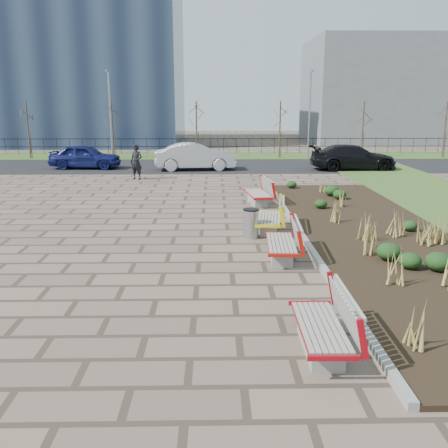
{
  "coord_description": "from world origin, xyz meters",
  "views": [
    {
      "loc": [
        1.24,
        -9.87,
        4.1
      ],
      "look_at": [
        1.5,
        3.0,
        0.9
      ],
      "focal_mm": 40.0,
      "sensor_mm": 36.0,
      "label": 1
    }
  ],
  "objects_px": {
    "lamp_east": "(309,116)",
    "bench_b": "(281,241)",
    "bench_a": "(320,323)",
    "bench_d": "(258,192)",
    "car_silver": "(195,157)",
    "car_black": "(353,157)",
    "pedestrian": "(136,162)",
    "car_blue": "(85,156)",
    "litter_bin": "(251,224)",
    "bench_c": "(269,216)",
    "lamp_west": "(110,116)"
  },
  "relations": [
    {
      "from": "lamp_west",
      "to": "lamp_east",
      "type": "bearing_deg",
      "value": 0.0
    },
    {
      "from": "litter_bin",
      "to": "pedestrian",
      "type": "xyz_separation_m",
      "value": [
        -5.22,
        11.72,
        0.48
      ]
    },
    {
      "from": "car_silver",
      "to": "lamp_west",
      "type": "relative_size",
      "value": 0.8
    },
    {
      "from": "bench_c",
      "to": "bench_a",
      "type": "bearing_deg",
      "value": -82.08
    },
    {
      "from": "bench_c",
      "to": "bench_d",
      "type": "distance_m",
      "value": 4.31
    },
    {
      "from": "bench_a",
      "to": "car_silver",
      "type": "xyz_separation_m",
      "value": [
        -2.88,
        22.4,
        0.31
      ]
    },
    {
      "from": "bench_a",
      "to": "litter_bin",
      "type": "relative_size",
      "value": 2.38
    },
    {
      "from": "lamp_west",
      "to": "lamp_east",
      "type": "xyz_separation_m",
      "value": [
        14.0,
        0.0,
        0.0
      ]
    },
    {
      "from": "bench_c",
      "to": "lamp_east",
      "type": "xyz_separation_m",
      "value": [
        5.0,
        20.39,
        2.54
      ]
    },
    {
      "from": "bench_c",
      "to": "litter_bin",
      "type": "relative_size",
      "value": 2.38
    },
    {
      "from": "bench_c",
      "to": "litter_bin",
      "type": "xyz_separation_m",
      "value": [
        -0.64,
        -0.75,
        -0.06
      ]
    },
    {
      "from": "bench_d",
      "to": "car_black",
      "type": "distance_m",
      "value": 12.16
    },
    {
      "from": "bench_b",
      "to": "lamp_west",
      "type": "distance_m",
      "value": 25.07
    },
    {
      "from": "car_blue",
      "to": "bench_b",
      "type": "bearing_deg",
      "value": -148.14
    },
    {
      "from": "lamp_east",
      "to": "bench_b",
      "type": "bearing_deg",
      "value": -102.13
    },
    {
      "from": "pedestrian",
      "to": "lamp_west",
      "type": "bearing_deg",
      "value": 129.96
    },
    {
      "from": "pedestrian",
      "to": "car_silver",
      "type": "bearing_deg",
      "value": 71.72
    },
    {
      "from": "bench_a",
      "to": "bench_c",
      "type": "bearing_deg",
      "value": 90.74
    },
    {
      "from": "pedestrian",
      "to": "car_black",
      "type": "distance_m",
      "value": 12.99
    },
    {
      "from": "car_blue",
      "to": "car_silver",
      "type": "xyz_separation_m",
      "value": [
        6.77,
        -0.77,
        0.06
      ]
    },
    {
      "from": "bench_a",
      "to": "bench_b",
      "type": "distance_m",
      "value": 4.99
    },
    {
      "from": "bench_a",
      "to": "car_black",
      "type": "relative_size",
      "value": 0.41
    },
    {
      "from": "car_blue",
      "to": "litter_bin",
      "type": "bearing_deg",
      "value": -146.81
    },
    {
      "from": "pedestrian",
      "to": "bench_d",
      "type": "bearing_deg",
      "value": -27.08
    },
    {
      "from": "lamp_west",
      "to": "pedestrian",
      "type": "bearing_deg",
      "value": -71.58
    },
    {
      "from": "bench_b",
      "to": "litter_bin",
      "type": "distance_m",
      "value": 2.21
    },
    {
      "from": "litter_bin",
      "to": "bench_a",
      "type": "bearing_deg",
      "value": -84.85
    },
    {
      "from": "bench_c",
      "to": "car_silver",
      "type": "xyz_separation_m",
      "value": [
        -2.88,
        14.54,
        0.31
      ]
    },
    {
      "from": "litter_bin",
      "to": "lamp_west",
      "type": "relative_size",
      "value": 0.15
    },
    {
      "from": "bench_d",
      "to": "car_black",
      "type": "height_order",
      "value": "car_black"
    },
    {
      "from": "bench_c",
      "to": "car_black",
      "type": "relative_size",
      "value": 0.41
    },
    {
      "from": "car_black",
      "to": "lamp_east",
      "type": "xyz_separation_m",
      "value": [
        -1.64,
        5.9,
        2.28
      ]
    },
    {
      "from": "bench_b",
      "to": "bench_d",
      "type": "bearing_deg",
      "value": 93.6
    },
    {
      "from": "pedestrian",
      "to": "car_blue",
      "type": "bearing_deg",
      "value": 152.54
    },
    {
      "from": "bench_a",
      "to": "pedestrian",
      "type": "relative_size",
      "value": 1.13
    },
    {
      "from": "car_silver",
      "to": "car_black",
      "type": "bearing_deg",
      "value": -94.79
    },
    {
      "from": "bench_c",
      "to": "car_black",
      "type": "xyz_separation_m",
      "value": [
        6.64,
        14.49,
        0.26
      ]
    },
    {
      "from": "bench_d",
      "to": "litter_bin",
      "type": "height_order",
      "value": "bench_d"
    },
    {
      "from": "litter_bin",
      "to": "pedestrian",
      "type": "relative_size",
      "value": 0.48
    },
    {
      "from": "car_blue",
      "to": "car_black",
      "type": "height_order",
      "value": "car_black"
    },
    {
      "from": "car_black",
      "to": "lamp_east",
      "type": "bearing_deg",
      "value": 13.11
    },
    {
      "from": "bench_a",
      "to": "bench_d",
      "type": "distance_m",
      "value": 12.17
    },
    {
      "from": "pedestrian",
      "to": "lamp_west",
      "type": "relative_size",
      "value": 0.31
    },
    {
      "from": "bench_a",
      "to": "lamp_east",
      "type": "bearing_deg",
      "value": 80.7
    },
    {
      "from": "bench_d",
      "to": "litter_bin",
      "type": "bearing_deg",
      "value": -104.99
    },
    {
      "from": "bench_c",
      "to": "car_black",
      "type": "bearing_deg",
      "value": 73.3
    },
    {
      "from": "car_black",
      "to": "lamp_west",
      "type": "height_order",
      "value": "lamp_west"
    },
    {
      "from": "bench_d",
      "to": "pedestrian",
      "type": "bearing_deg",
      "value": 123.6
    },
    {
      "from": "bench_d",
      "to": "car_blue",
      "type": "distance_m",
      "value": 14.64
    },
    {
      "from": "bench_d",
      "to": "car_blue",
      "type": "height_order",
      "value": "car_blue"
    }
  ]
}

